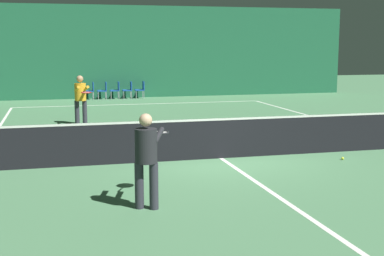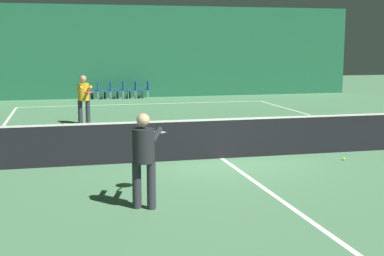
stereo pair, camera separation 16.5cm
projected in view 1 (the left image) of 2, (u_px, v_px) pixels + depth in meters
The scene contains 14 objects.
ground_plane at pixel (221, 158), 12.54m from camera, with size 60.00×60.00×0.00m, color #4C7F56.
backdrop_curtain at pixel (130, 52), 26.55m from camera, with size 23.00×0.12×4.55m.
court_line_baseline_far at pixel (141, 104), 23.92m from camera, with size 11.00×0.10×0.00m.
court_line_service_far at pixel (166, 121), 18.66m from camera, with size 8.25×0.10×0.00m.
court_line_centre at pixel (221, 158), 12.54m from camera, with size 0.10×12.80×0.00m.
tennis_net at pixel (221, 137), 12.46m from camera, with size 12.00×0.10×1.07m.
player_near at pixel (147, 153), 8.60m from camera, with size 0.85×1.33×1.56m.
player_far at pixel (81, 96), 17.66m from camera, with size 0.54×1.37×1.63m.
courtside_chair_0 at pixel (91, 90), 25.80m from camera, with size 0.44×0.44×0.84m.
courtside_chair_1 at pixel (103, 89), 25.95m from camera, with size 0.44×0.44×0.84m.
courtside_chair_2 at pixel (116, 89), 26.10m from camera, with size 0.44×0.44×0.84m.
courtside_chair_3 at pixel (129, 89), 26.26m from camera, with size 0.44×0.44×0.84m.
courtside_chair_4 at pixel (141, 89), 26.41m from camera, with size 0.44×0.44×0.84m.
tennis_ball at pixel (343, 158), 12.36m from camera, with size 0.07×0.07×0.07m.
Camera 1 is at (-3.74, -11.71, 2.64)m, focal length 50.00 mm.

